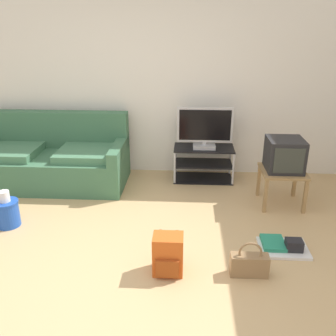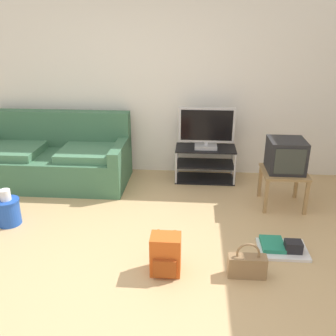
% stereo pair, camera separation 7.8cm
% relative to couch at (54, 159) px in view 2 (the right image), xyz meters
% --- Properties ---
extents(ground_plane, '(9.00, 9.80, 0.02)m').
position_rel_couch_xyz_m(ground_plane, '(1.23, -1.88, -0.34)').
color(ground_plane, tan).
extents(wall_back, '(9.00, 0.10, 2.70)m').
position_rel_couch_xyz_m(wall_back, '(1.23, 0.57, 1.02)').
color(wall_back, silver).
rests_on(wall_back, ground_plane).
extents(couch, '(2.03, 0.95, 0.94)m').
position_rel_couch_xyz_m(couch, '(0.00, 0.00, 0.00)').
color(couch, '#3D6B4C').
rests_on(couch, ground_plane).
extents(tv_stand, '(0.83, 0.42, 0.48)m').
position_rel_couch_xyz_m(tv_stand, '(2.09, 0.22, -0.09)').
color(tv_stand, black).
rests_on(tv_stand, ground_plane).
extents(flat_tv, '(0.75, 0.22, 0.57)m').
position_rel_couch_xyz_m(flat_tv, '(2.09, 0.20, 0.43)').
color(flat_tv, '#B2B2B7').
rests_on(flat_tv, tv_stand).
extents(side_table, '(0.52, 0.52, 0.45)m').
position_rel_couch_xyz_m(side_table, '(3.01, -0.50, 0.04)').
color(side_table, '#9E7A4C').
rests_on(side_table, ground_plane).
extents(crt_tv, '(0.42, 0.43, 0.38)m').
position_rel_couch_xyz_m(crt_tv, '(3.01, -0.49, 0.31)').
color(crt_tv, '#232326').
rests_on(crt_tv, side_table).
extents(backpack, '(0.27, 0.27, 0.37)m').
position_rel_couch_xyz_m(backpack, '(1.71, -1.92, -0.15)').
color(backpack, '#CC561E').
rests_on(backpack, ground_plane).
extents(handbag, '(0.33, 0.12, 0.34)m').
position_rel_couch_xyz_m(handbag, '(2.43, -1.92, -0.22)').
color(handbag, olive).
rests_on(handbag, ground_plane).
extents(cleaning_bucket, '(0.27, 0.27, 0.41)m').
position_rel_couch_xyz_m(cleaning_bucket, '(-0.10, -1.20, -0.16)').
color(cleaning_bucket, blue).
rests_on(cleaning_bucket, ground_plane).
extents(floor_tray, '(0.47, 0.36, 0.14)m').
position_rel_couch_xyz_m(floor_tray, '(2.82, -1.51, -0.29)').
color(floor_tray, silver).
rests_on(floor_tray, ground_plane).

